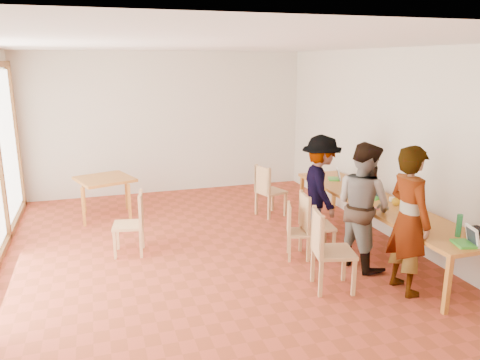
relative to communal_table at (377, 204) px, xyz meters
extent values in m
plane|color=#AC4129|center=(-2.50, 0.20, -0.70)|extent=(8.00, 8.00, 0.00)
cube|color=beige|center=(-2.50, 4.20, 0.80)|extent=(6.00, 0.10, 3.00)
cube|color=beige|center=(-2.50, -3.80, 0.80)|extent=(6.00, 0.10, 3.00)
cube|color=beige|center=(0.50, 0.20, 0.80)|extent=(0.10, 8.00, 3.00)
cube|color=white|center=(-2.50, 0.20, 2.32)|extent=(6.00, 8.00, 0.04)
cube|color=#C27B2B|center=(0.00, 0.00, 0.02)|extent=(0.80, 4.00, 0.05)
cube|color=#C27B2B|center=(-0.34, -1.94, -0.35)|extent=(0.06, 0.06, 0.70)
cube|color=#C27B2B|center=(-0.34, 1.94, -0.35)|extent=(0.06, 0.06, 0.70)
cube|color=#C27B2B|center=(0.34, 1.94, -0.35)|extent=(0.06, 0.06, 0.70)
cube|color=#C27B2B|center=(-3.89, 2.73, 0.02)|extent=(0.90, 0.90, 0.05)
cube|color=#C27B2B|center=(-4.28, 2.34, -0.35)|extent=(0.05, 0.05, 0.70)
cube|color=#C27B2B|center=(-4.28, 3.12, -0.35)|extent=(0.05, 0.05, 0.70)
cube|color=#C27B2B|center=(-3.50, 2.34, -0.35)|extent=(0.05, 0.05, 0.70)
cube|color=#C27B2B|center=(-3.50, 3.12, -0.35)|extent=(0.05, 0.05, 0.70)
cube|color=tan|center=(-1.27, -1.00, -0.21)|extent=(0.57, 0.57, 0.05)
cube|color=tan|center=(-1.48, -0.95, 0.06)|extent=(0.15, 0.48, 0.50)
cube|color=tan|center=(-1.26, 0.00, -0.32)|extent=(0.48, 0.48, 0.04)
cube|color=tan|center=(-1.42, 0.06, -0.10)|extent=(0.16, 0.37, 0.39)
cube|color=tan|center=(-0.99, 0.00, -0.25)|extent=(0.50, 0.50, 0.04)
cube|color=tan|center=(-1.19, 0.03, 0.01)|extent=(0.10, 0.45, 0.47)
cube|color=tan|center=(-0.96, 1.95, -0.25)|extent=(0.56, 0.56, 0.04)
cube|color=tan|center=(-1.16, 1.89, 0.01)|extent=(0.17, 0.44, 0.47)
cube|color=tan|center=(-3.62, 0.90, -0.26)|extent=(0.50, 0.50, 0.04)
cube|color=tan|center=(-3.43, 0.87, -0.01)|extent=(0.11, 0.43, 0.45)
imported|color=gray|center=(-0.43, -1.30, 0.22)|extent=(0.46, 0.68, 1.85)
imported|color=gray|center=(-0.55, -0.48, 0.18)|extent=(0.84, 0.98, 1.76)
imported|color=gray|center=(-0.64, 0.62, 0.14)|extent=(0.82, 1.19, 1.69)
cube|color=green|center=(-0.05, -1.80, 0.06)|extent=(0.25, 0.31, 0.03)
cube|color=white|center=(0.04, -1.82, 0.16)|extent=(0.14, 0.26, 0.22)
cube|color=green|center=(0.01, 0.15, 0.06)|extent=(0.23, 0.27, 0.02)
cube|color=white|center=(0.08, 0.18, 0.14)|extent=(0.14, 0.21, 0.18)
cube|color=green|center=(0.00, 1.38, 0.06)|extent=(0.26, 0.30, 0.03)
cube|color=white|center=(0.08, 1.35, 0.15)|extent=(0.15, 0.24, 0.21)
imported|color=yellow|center=(0.14, -0.25, 0.09)|extent=(0.16, 0.16, 0.09)
cylinder|color=#247E3F|center=(0.08, -1.56, 0.19)|extent=(0.07, 0.07, 0.28)
cylinder|color=silver|center=(0.05, 0.85, 0.09)|extent=(0.07, 0.07, 0.09)
cylinder|color=white|center=(0.20, -0.06, 0.08)|extent=(0.08, 0.08, 0.06)
cube|color=#D74D5B|center=(-0.24, -0.33, 0.05)|extent=(0.05, 0.10, 0.01)
cube|color=black|center=(0.33, -1.63, 0.09)|extent=(0.16, 0.26, 0.09)
camera|label=1|loc=(-4.00, -5.81, 2.09)|focal=35.00mm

